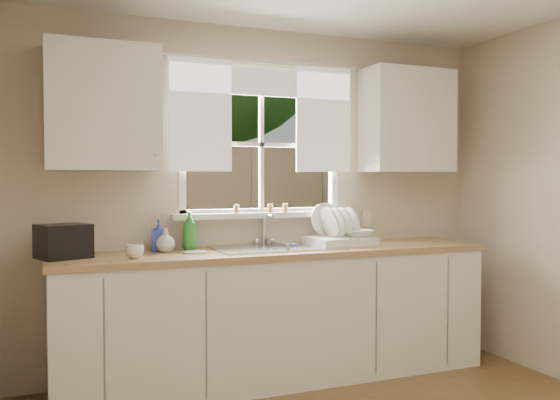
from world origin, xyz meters
name	(u,v)px	position (x,y,z in m)	size (l,w,h in m)	color
room_walls	(435,216)	(0.00, -0.07, 1.24)	(3.62, 4.02, 2.50)	beige
window	(262,167)	(0.00, 2.00, 1.49)	(1.38, 0.16, 1.06)	white
curtains	(265,105)	(0.00, 1.95, 1.93)	(1.50, 0.03, 0.81)	white
base_cabinets	(278,317)	(0.00, 1.68, 0.43)	(3.00, 0.62, 0.87)	silver
countertop	(278,252)	(0.00, 1.68, 0.89)	(3.04, 0.65, 0.04)	#A47F52
upper_cabinet_left	(103,108)	(-1.15, 1.82, 1.85)	(0.70, 0.33, 0.80)	silver
upper_cabinet_right	(407,121)	(1.15, 1.82, 1.85)	(0.70, 0.33, 0.80)	silver
wall_outlet	(366,218)	(0.88, 1.99, 1.08)	(0.08, 0.01, 0.12)	beige
sill_jars	(264,208)	(-0.01, 1.94, 1.18)	(0.42, 0.04, 0.06)	brown
backyard	(166,62)	(0.58, 8.42, 3.46)	(20.00, 10.00, 6.13)	#335421
sink	(277,259)	(0.00, 1.71, 0.84)	(0.88, 0.52, 0.40)	#B7B7BC
dish_rack	(339,235)	(0.50, 1.73, 0.98)	(0.48, 0.38, 0.31)	white
bowl	(358,233)	(0.63, 1.68, 1.00)	(0.21, 0.21, 0.05)	white
soap_bottle_a	(190,231)	(-0.59, 1.84, 1.04)	(0.10, 0.10, 0.27)	#297C28
soap_bottle_b	(159,235)	(-0.79, 1.88, 1.02)	(0.10, 0.10, 0.21)	blue
soap_bottle_c	(165,240)	(-0.76, 1.79, 0.99)	(0.12, 0.12, 0.16)	beige
saucer	(195,252)	(-0.60, 1.66, 0.92)	(0.16, 0.16, 0.01)	beige
cup	(135,251)	(-1.00, 1.55, 0.95)	(0.11, 0.11, 0.09)	silver
black_appliance	(63,241)	(-1.40, 1.72, 1.01)	(0.28, 0.25, 0.21)	black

